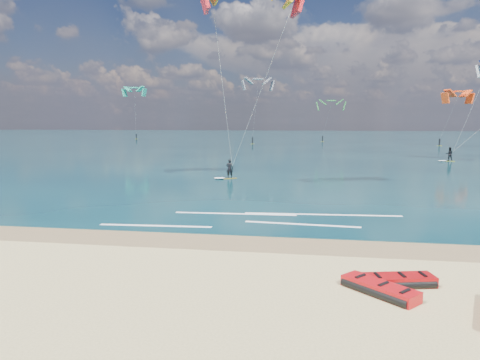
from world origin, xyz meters
name	(u,v)px	position (x,y,z in m)	size (l,w,h in m)	color
ground	(279,160)	(0.00, 40.00, 0.00)	(320.00, 320.00, 0.00)	tan
wet_sand_strip	(222,242)	(0.00, 3.00, 0.00)	(320.00, 2.40, 0.01)	olive
sea	(294,139)	(0.00, 104.00, 0.02)	(320.00, 200.00, 0.04)	#092832
packed_kite_left	(398,285)	(6.07, -0.73, 0.00)	(2.30, 1.00, 0.36)	#AA090B
packed_kite_mid	(379,294)	(5.41, -1.47, 0.00)	(2.38, 1.01, 0.37)	red
kitesurfer_main	(241,77)	(-1.70, 19.18, 8.14)	(8.63, 7.04, 15.64)	gold
shoreline_foam	(262,218)	(1.21, 7.22, 0.04)	(14.39, 4.21, 0.01)	white
distant_kites	(269,116)	(-4.79, 80.04, 5.85)	(76.76, 24.04, 13.21)	gray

